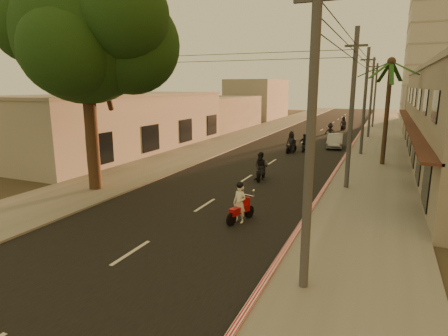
{
  "coord_description": "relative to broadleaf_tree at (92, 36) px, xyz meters",
  "views": [
    {
      "loc": [
        8.04,
        -14.12,
        5.87
      ],
      "look_at": [
        -0.15,
        4.77,
        1.35
      ],
      "focal_mm": 30.0,
      "sensor_mm": 36.0,
      "label": 1
    }
  ],
  "objects": [
    {
      "name": "scooter_mid_a",
      "position": [
        7.6,
        5.89,
        -7.63
      ],
      "size": [
        0.96,
        1.91,
        1.88
      ],
      "rotation": [
        0.0,
        0.0,
        0.07
      ],
      "color": "black",
      "rests_on": "ground"
    },
    {
      "name": "scooter_far_a",
      "position": [
        6.98,
        16.56,
        -7.59
      ],
      "size": [
        1.13,
        1.98,
        1.97
      ],
      "rotation": [
        0.0,
        0.0,
        -0.2
      ],
      "color": "black",
      "rests_on": "ground"
    },
    {
      "name": "scooter_mid_b",
      "position": [
        7.92,
        17.62,
        -7.73
      ],
      "size": [
        0.97,
        1.69,
        1.66
      ],
      "rotation": [
        0.0,
        0.0,
        0.07
      ],
      "color": "black",
      "rests_on": "ground"
    },
    {
      "name": "filler_left_near",
      "position": [
        -7.39,
        31.86,
        -6.28
      ],
      "size": [
        8.0,
        14.0,
        4.4
      ],
      "primitive_type": "cube",
      "color": "gray",
      "rests_on": "ground"
    },
    {
      "name": "ground",
      "position": [
        6.61,
        -2.14,
        -8.48
      ],
      "size": [
        160.0,
        160.0,
        0.0
      ],
      "primitive_type": "plane",
      "color": "#383023",
      "rests_on": "ground"
    },
    {
      "name": "scooter_far_b",
      "position": [
        9.04,
        26.0,
        -7.59
      ],
      "size": [
        1.37,
        1.97,
        1.95
      ],
      "rotation": [
        0.0,
        0.0,
        0.14
      ],
      "color": "black",
      "rests_on": "ground"
    },
    {
      "name": "sidewalk_left",
      "position": [
        -0.89,
        17.86,
        -8.42
      ],
      "size": [
        5.0,
        140.0,
        0.12
      ],
      "primitive_type": "cube",
      "color": "slate",
      "rests_on": "ground"
    },
    {
      "name": "filler_left_far",
      "position": [
        -7.39,
        49.86,
        -4.98
      ],
      "size": [
        8.0,
        14.0,
        7.0
      ],
      "primitive_type": "cube",
      "color": "gray",
      "rests_on": "ground"
    },
    {
      "name": "scooter_far_c",
      "position": [
        9.33,
        36.56,
        -7.63
      ],
      "size": [
        1.1,
        1.89,
        1.88
      ],
      "rotation": [
        0.0,
        0.0,
        -0.21
      ],
      "color": "black",
      "rests_on": "ground"
    },
    {
      "name": "road",
      "position": [
        6.61,
        17.86,
        -8.47
      ],
      "size": [
        10.0,
        140.0,
        0.02
      ],
      "primitive_type": "cube",
      "color": "black",
      "rests_on": "ground"
    },
    {
      "name": "curb_stripe",
      "position": [
        11.71,
        12.86,
        -8.38
      ],
      "size": [
        0.2,
        60.0,
        0.2
      ],
      "primitive_type": "cube",
      "color": "red",
      "rests_on": "ground"
    },
    {
      "name": "sidewalk_right",
      "position": [
        14.11,
        17.86,
        -8.42
      ],
      "size": [
        5.0,
        140.0,
        0.12
      ],
      "primitive_type": "cube",
      "color": "slate",
      "rests_on": "ground"
    },
    {
      "name": "scooter_red",
      "position": [
        9.08,
        -1.67,
        -7.65
      ],
      "size": [
        0.95,
        1.84,
        1.86
      ],
      "rotation": [
        0.0,
        0.0,
        -0.29
      ],
      "color": "black",
      "rests_on": "ground"
    },
    {
      "name": "utility_poles",
      "position": [
        12.81,
        17.86,
        -1.94
      ],
      "size": [
        1.2,
        48.26,
        9.0
      ],
      "color": "#38383A",
      "rests_on": "ground"
    },
    {
      "name": "left_building",
      "position": [
        -7.37,
        11.86,
        -5.88
      ],
      "size": [
        8.2,
        24.2,
        5.2
      ],
      "color": "gray",
      "rests_on": "ground"
    },
    {
      "name": "broadleaf_tree",
      "position": [
        0.0,
        0.0,
        0.0
      ],
      "size": [
        9.6,
        8.7,
        12.1
      ],
      "color": "black",
      "rests_on": "ground"
    },
    {
      "name": "filler_right",
      "position": [
        20.61,
        42.86,
        -5.48
      ],
      "size": [
        8.0,
        14.0,
        6.0
      ],
      "primitive_type": "cube",
      "color": "gray",
      "rests_on": "ground"
    },
    {
      "name": "palm_tree",
      "position": [
        14.61,
        13.86,
        -1.33
      ],
      "size": [
        5.0,
        5.0,
        8.2
      ],
      "color": "black",
      "rests_on": "ground"
    },
    {
      "name": "parked_car",
      "position": [
        10.2,
        21.1,
        -7.8
      ],
      "size": [
        2.19,
        4.36,
        1.35
      ],
      "primitive_type": "imported",
      "rotation": [
        0.0,
        0.0,
        0.09
      ],
      "color": "gray",
      "rests_on": "ground"
    }
  ]
}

